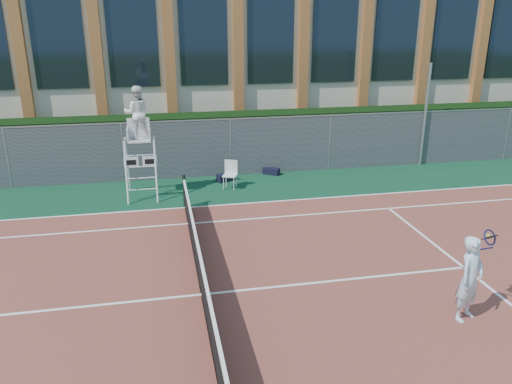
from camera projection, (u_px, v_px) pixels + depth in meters
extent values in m
plane|color=#233814|center=(202.00, 296.00, 10.99)|extent=(120.00, 120.00, 0.00)
cube|color=#0B3224|center=(198.00, 274.00, 11.92)|extent=(36.00, 20.00, 0.01)
cube|color=brown|center=(202.00, 295.00, 10.98)|extent=(23.77, 10.97, 0.02)
cylinder|color=black|center=(184.00, 191.00, 16.00)|extent=(0.10, 0.10, 1.10)
cube|color=black|center=(201.00, 277.00, 10.84)|extent=(0.03, 11.00, 0.86)
cube|color=white|center=(201.00, 258.00, 10.69)|extent=(0.06, 11.20, 0.07)
cube|color=black|center=(177.00, 143.00, 19.89)|extent=(40.00, 1.40, 2.20)
cube|color=beige|center=(166.00, 55.00, 26.36)|extent=(44.00, 10.00, 8.00)
cylinder|color=#9EA0A5|center=(425.00, 115.00, 20.23)|extent=(0.12, 0.12, 4.17)
cylinder|color=white|center=(126.00, 174.00, 16.32)|extent=(0.06, 0.57, 2.07)
cylinder|color=white|center=(156.00, 172.00, 16.50)|extent=(0.06, 0.57, 2.07)
cylinder|color=white|center=(128.00, 165.00, 17.30)|extent=(0.06, 0.57, 2.07)
cylinder|color=white|center=(156.00, 163.00, 17.48)|extent=(0.06, 0.57, 2.07)
cube|color=white|center=(139.00, 140.00, 16.58)|extent=(0.74, 0.64, 0.06)
cube|color=white|center=(139.00, 127.00, 16.73)|extent=(0.74, 0.05, 0.64)
cube|color=white|center=(131.00, 162.00, 16.34)|extent=(0.47, 0.03, 0.36)
cube|color=white|center=(150.00, 161.00, 16.45)|extent=(0.47, 0.03, 0.36)
imported|color=white|center=(137.00, 113.00, 16.33)|extent=(0.86, 0.67, 1.75)
cube|color=silver|center=(230.00, 175.00, 17.80)|extent=(0.61, 0.61, 0.04)
cube|color=silver|center=(231.00, 167.00, 17.91)|extent=(0.45, 0.21, 0.50)
cylinder|color=silver|center=(224.00, 183.00, 17.74)|extent=(0.03, 0.03, 0.47)
cylinder|color=silver|center=(234.00, 184.00, 17.68)|extent=(0.03, 0.03, 0.47)
cylinder|color=silver|center=(226.00, 180.00, 18.09)|extent=(0.03, 0.03, 0.47)
cylinder|color=silver|center=(236.00, 181.00, 18.03)|extent=(0.03, 0.03, 0.47)
cube|color=black|center=(226.00, 177.00, 18.73)|extent=(0.73, 0.53, 0.29)
cube|color=black|center=(271.00, 171.00, 19.56)|extent=(0.68, 0.60, 0.25)
imported|color=silver|center=(470.00, 279.00, 9.83)|extent=(0.77, 0.68, 1.78)
torus|color=#121744|center=(490.00, 237.00, 9.89)|extent=(0.38, 0.30, 0.30)
sphere|color=#CCE533|center=(488.00, 236.00, 10.10)|extent=(0.07, 0.07, 0.07)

